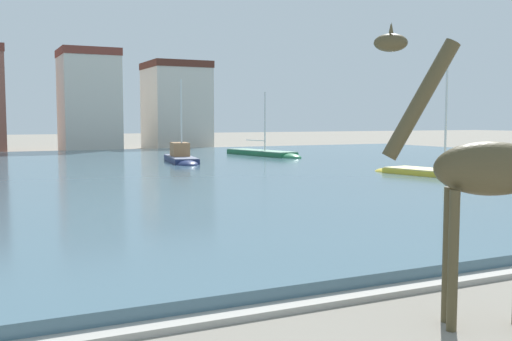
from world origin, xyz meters
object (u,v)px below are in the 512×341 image
Objects in this scene: sailboat_yellow at (441,176)px; sailboat_navy at (182,159)px; giraffe_statue at (480,174)px; sailboat_green at (266,155)px.

sailboat_yellow is 19.05m from sailboat_navy.
sailboat_yellow is (16.01, 17.98, -2.22)m from giraffe_statue.
giraffe_statue is 0.51× the size of sailboat_yellow.
sailboat_green is at bearing 90.84° from sailboat_yellow.
sailboat_navy is at bearing 79.19° from giraffe_statue.
sailboat_navy is at bearing 119.59° from sailboat_yellow.
sailboat_yellow reaches higher than giraffe_statue.
giraffe_statue is 35.23m from sailboat_navy.
sailboat_navy reaches higher than giraffe_statue.
sailboat_yellow is 20.78m from sailboat_green.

